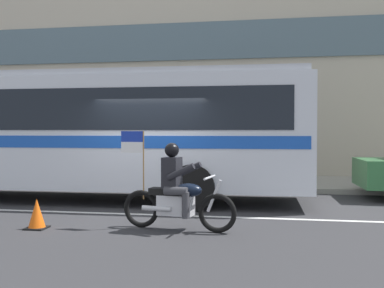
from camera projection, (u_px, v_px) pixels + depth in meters
ground_plane at (150, 210)px, 10.14m from camera, size 60.00×60.00×0.00m
sidewalk_curb at (189, 181)px, 15.16m from camera, size 28.00×3.80×0.15m
lane_center_stripe at (143, 214)px, 9.55m from camera, size 26.60×0.14×0.01m
transit_bus at (76, 127)px, 11.64m from camera, size 11.88×2.73×3.22m
motorcycle_with_rider at (177, 193)px, 8.05m from camera, size 2.18×0.68×1.78m
fire_hydrant at (235, 172)px, 13.87m from camera, size 0.22×0.30×0.75m
traffic_cone at (37, 215)px, 8.16m from camera, size 0.36×0.36×0.55m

